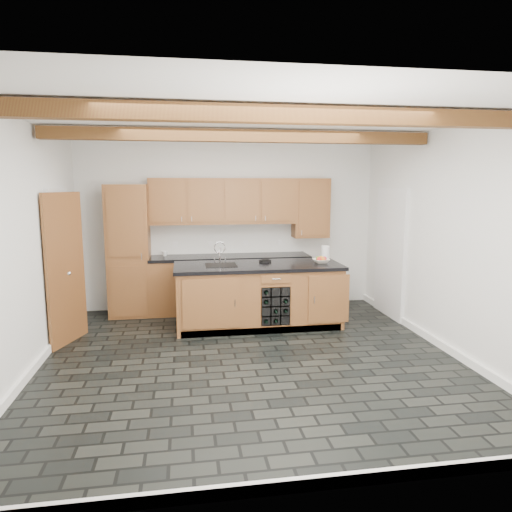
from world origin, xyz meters
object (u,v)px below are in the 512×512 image
at_px(island, 259,295).
at_px(kitchen_scale, 265,261).
at_px(paper_towel, 325,253).
at_px(fruit_bowl, 321,261).

distance_m(island, kitchen_scale, 0.53).
relative_size(island, kitchen_scale, 13.43).
bearing_deg(paper_towel, kitchen_scale, -173.09).
xyz_separation_m(fruit_bowl, paper_towel, (0.16, 0.31, 0.08)).
height_order(kitchen_scale, paper_towel, paper_towel).
bearing_deg(island, kitchen_scale, 53.27).
relative_size(kitchen_scale, fruit_bowl, 0.73).
height_order(island, paper_towel, paper_towel).
height_order(fruit_bowl, paper_towel, paper_towel).
bearing_deg(kitchen_scale, island, -149.34).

